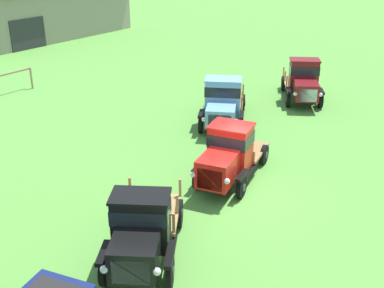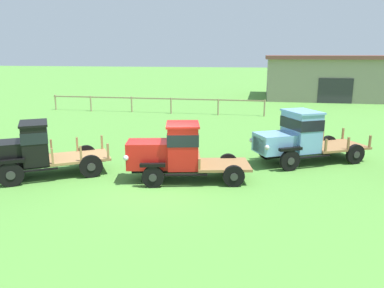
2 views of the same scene
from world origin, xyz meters
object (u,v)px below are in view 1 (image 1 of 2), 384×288
Objects in this scene: vintage_truck_second_in_line at (141,231)px; vintage_truck_midrow_center at (228,155)px; vintage_truck_far_side at (223,102)px; farm_shed at (19,11)px; vintage_truck_back_of_row at (304,82)px.

vintage_truck_midrow_center is at bearing 6.96° from vintage_truck_second_in_line.
farm_shed is at bearing 73.09° from vintage_truck_far_side.
farm_shed is 4.08× the size of vintage_truck_second_in_line.
farm_shed reaches higher than vintage_truck_midrow_center.
vintage_truck_second_in_line is at bearing -171.70° from vintage_truck_back_of_row.
vintage_truck_second_in_line is at bearing -173.04° from vintage_truck_midrow_center.
vintage_truck_back_of_row is at bearing -94.93° from farm_shed.
vintage_truck_second_in_line is (-18.27, -30.29, -1.16)m from farm_shed.
farm_shed is 32.27m from vintage_truck_midrow_center.
vintage_truck_far_side is at bearing 20.92° from vintage_truck_second_in_line.
vintage_truck_second_in_line is 16.03m from vintage_truck_back_of_row.
vintage_truck_back_of_row reaches higher than vintage_truck_midrow_center.
vintage_truck_far_side is at bearing 164.00° from vintage_truck_back_of_row.
farm_shed reaches higher than vintage_truck_back_of_row.
vintage_truck_midrow_center is (5.50, 0.67, 0.02)m from vintage_truck_second_in_line.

